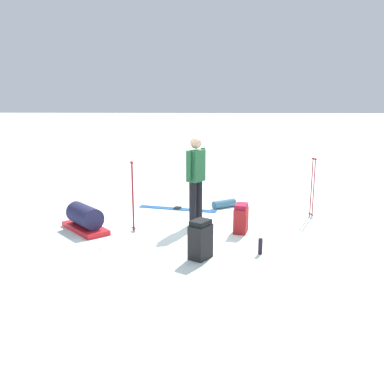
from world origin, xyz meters
The scene contains 10 objects.
ground_plane centered at (0.00, 0.00, 0.00)m, with size 80.00×80.00×0.00m, color white.
skier_standing centered at (0.28, -0.07, 0.95)m, with size 0.49×0.37×1.70m.
ski_pair_near centered at (1.32, 0.36, 0.01)m, with size 0.59×1.74×0.05m.
backpack_large_dark centered at (-1.57, -0.18, 0.30)m, with size 0.43×0.40×0.62m.
backpack_bright centered at (-0.25, -0.91, 0.26)m, with size 0.40×0.31×0.54m.
ski_poles_planted_near centered at (-0.25, 1.08, 0.73)m, with size 0.16×0.10×1.32m.
ski_poles_planted_far centered at (0.78, -2.43, 0.69)m, with size 0.16×0.10×1.24m.
gear_sled centered at (-0.23, 1.99, 0.22)m, with size 1.13×1.06×0.49m.
sleeping_mat_rolled centered at (1.48, -0.67, 0.09)m, with size 0.18×0.18×0.55m, color #3C6884.
thermos_bottle centered at (-1.35, -1.13, 0.13)m, with size 0.07×0.07×0.26m, color black.
Camera 1 is at (-8.16, -0.23, 2.60)m, focal length 41.88 mm.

